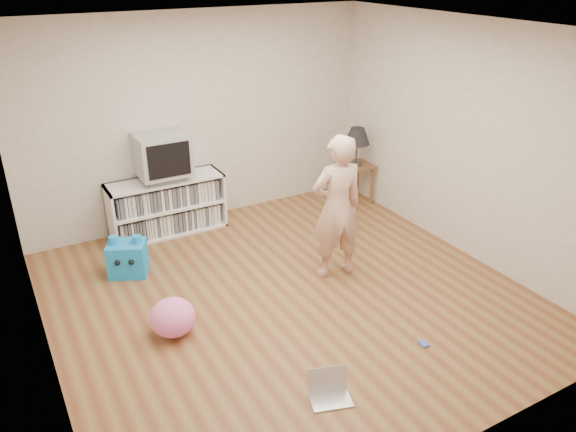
# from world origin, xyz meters

# --- Properties ---
(ground) EXTENTS (4.50, 4.50, 0.00)m
(ground) POSITION_xyz_m (0.00, 0.00, 0.00)
(ground) COLOR brown
(ground) RESTS_ON ground
(walls) EXTENTS (4.52, 4.52, 2.60)m
(walls) POSITION_xyz_m (0.00, 0.00, 1.30)
(walls) COLOR #BBB0A4
(walls) RESTS_ON ground
(ceiling) EXTENTS (4.50, 4.50, 0.01)m
(ceiling) POSITION_xyz_m (0.00, 0.00, 2.60)
(ceiling) COLOR white
(ceiling) RESTS_ON walls
(media_unit) EXTENTS (1.40, 0.45, 0.70)m
(media_unit) POSITION_xyz_m (-0.58, 2.04, 0.35)
(media_unit) COLOR white
(media_unit) RESTS_ON ground
(dvd_deck) EXTENTS (0.45, 0.35, 0.07)m
(dvd_deck) POSITION_xyz_m (-0.58, 2.02, 0.73)
(dvd_deck) COLOR gray
(dvd_deck) RESTS_ON media_unit
(crt_tv) EXTENTS (0.60, 0.53, 0.50)m
(crt_tv) POSITION_xyz_m (-0.58, 2.02, 1.02)
(crt_tv) COLOR #9A9A9F
(crt_tv) RESTS_ON dvd_deck
(side_table) EXTENTS (0.42, 0.42, 0.55)m
(side_table) POSITION_xyz_m (1.99, 1.65, 0.42)
(side_table) COLOR brown
(side_table) RESTS_ON ground
(table_lamp) EXTENTS (0.34, 0.34, 0.52)m
(table_lamp) POSITION_xyz_m (1.99, 1.65, 0.94)
(table_lamp) COLOR #333333
(table_lamp) RESTS_ON side_table
(person) EXTENTS (0.61, 0.44, 1.57)m
(person) POSITION_xyz_m (0.66, 0.15, 0.78)
(person) COLOR #D8A993
(person) RESTS_ON ground
(laptop) EXTENTS (0.38, 0.34, 0.22)m
(laptop) POSITION_xyz_m (-0.42, -1.39, 0.06)
(laptop) COLOR silver
(laptop) RESTS_ON ground
(playing_cards) EXTENTS (0.07, 0.09, 0.02)m
(playing_cards) POSITION_xyz_m (0.66, -1.28, 0.01)
(playing_cards) COLOR #485BC1
(playing_cards) RESTS_ON ground
(plush_blue) EXTENTS (0.49, 0.45, 0.45)m
(plush_blue) POSITION_xyz_m (-1.29, 1.24, 0.19)
(plush_blue) COLOR #1087E1
(plush_blue) RESTS_ON ground
(plush_pink) EXTENTS (0.44, 0.44, 0.35)m
(plush_pink) POSITION_xyz_m (-1.22, -0.02, 0.18)
(plush_pink) COLOR pink
(plush_pink) RESTS_ON ground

